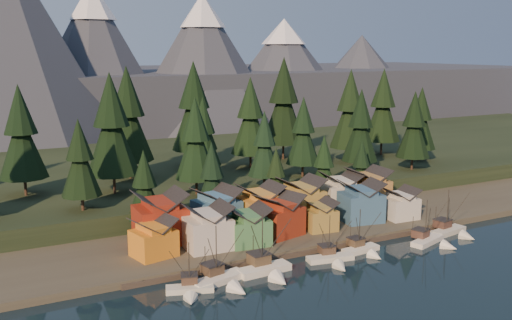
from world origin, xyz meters
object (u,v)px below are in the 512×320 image
boat_1 (223,273)px  boat_5 (432,236)px  house_back_1 (217,209)px  boat_4 (364,244)px  house_back_0 (160,216)px  boat_6 (453,225)px  boat_2 (267,262)px  boat_0 (190,284)px  house_front_0 (154,236)px  boat_3 (333,254)px  house_front_1 (208,226)px

boat_1 → boat_5: boat_1 is taller
boat_1 → house_back_1: size_ratio=1.16×
boat_4 → house_back_0: (-36.57, 21.49, 5.29)m
boat_5 → house_back_1: 47.25m
boat_6 → boat_4: bearing=171.2°
boat_2 → boat_5: 39.73m
boat_0 → house_front_0: size_ratio=1.08×
boat_5 → boat_6: boat_6 is taller
house_front_0 → boat_2: bearing=-54.6°
house_front_0 → house_back_1: bearing=13.7°
boat_2 → boat_5: (39.70, -1.33, -0.43)m
house_front_0 → house_back_1: house_back_1 is taller
boat_4 → house_front_0: (-40.25, 14.37, 3.60)m
boat_0 → boat_4: bearing=21.8°
boat_2 → house_front_0: (-17.07, 15.39, 3.11)m
boat_2 → boat_3: 14.44m
boat_3 → boat_6: boat_6 is taller
boat_5 → boat_3: bearing=159.6°
boat_5 → boat_4: bearing=153.7°
boat_1 → house_front_1: size_ratio=1.30×
boat_0 → boat_4: boat_4 is taller
boat_2 → house_front_1: (-5.94, 14.68, 3.89)m
boat_0 → house_back_0: bearing=102.4°
house_front_0 → house_back_1: (17.05, 8.42, 1.15)m
house_front_0 → boat_3: bearing=-39.2°
house_back_1 → house_front_1: bearing=-132.9°
boat_0 → boat_1: 6.70m
boat_6 → boat_0: bearing=172.7°
boat_0 → boat_2: boat_2 is taller
boat_3 → house_front_1: bearing=153.1°
boat_6 → house_front_0: size_ratio=1.25×
boat_0 → house_front_0: 17.15m
house_front_0 → house_front_1: (11.13, -0.71, 0.78)m
boat_1 → boat_3: 23.69m
boat_0 → boat_2: 15.96m
boat_0 → house_front_0: (-1.17, 16.71, 3.67)m
house_back_1 → boat_6: bearing=-34.6°
house_front_0 → boat_0: bearing=-98.6°
boat_4 → house_front_1: bearing=149.6°
boat_0 → boat_3: boat_3 is taller
boat_4 → boat_6: 25.44m
boat_2 → house_back_1: (-0.02, 23.81, 4.27)m
boat_0 → boat_5: bearing=18.4°
house_back_0 → house_back_1: 13.44m
boat_3 → boat_5: bearing=7.4°
house_back_0 → house_back_1: house_back_0 is taller
boat_1 → house_front_1: (3.32, 15.07, 4.18)m
boat_3 → boat_4: boat_3 is taller
boat_5 → house_front_0: (-56.77, 16.72, 3.55)m
house_front_0 → house_front_1: 11.18m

